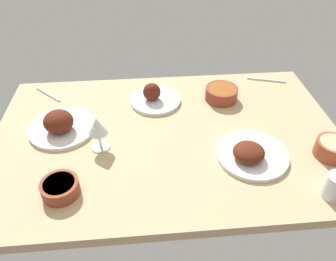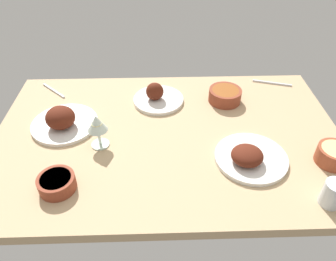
# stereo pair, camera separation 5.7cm
# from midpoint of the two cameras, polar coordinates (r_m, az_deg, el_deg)

# --- Properties ---
(dining_table) EXTENTS (1.40, 0.90, 0.04)m
(dining_table) POSITION_cam_midpoint_polar(r_m,az_deg,el_deg) (1.30, -1.24, -1.38)
(dining_table) COLOR tan
(dining_table) RESTS_ON ground
(plate_near_viewer) EXTENTS (0.27, 0.27, 0.10)m
(plate_near_viewer) POSITION_cam_midpoint_polar(r_m,az_deg,el_deg) (1.36, -19.75, 0.97)
(plate_near_viewer) COLOR silver
(plate_near_viewer) RESTS_ON dining_table
(plate_center_main) EXTENTS (0.27, 0.27, 0.07)m
(plate_center_main) POSITION_cam_midpoint_polar(r_m,az_deg,el_deg) (1.21, 13.25, -4.06)
(plate_center_main) COLOR silver
(plate_center_main) RESTS_ON dining_table
(plate_far_side) EXTENTS (0.23, 0.23, 0.10)m
(plate_far_side) POSITION_cam_midpoint_polar(r_m,az_deg,el_deg) (1.46, -3.59, 5.91)
(plate_far_side) COLOR silver
(plate_far_side) RESTS_ON dining_table
(bowl_pasta) EXTENTS (0.12, 0.12, 0.05)m
(bowl_pasta) POSITION_cam_midpoint_polar(r_m,az_deg,el_deg) (1.12, -20.09, -9.56)
(bowl_pasta) COLOR brown
(bowl_pasta) RESTS_ON dining_table
(bowl_soup) EXTENTS (0.15, 0.15, 0.06)m
(bowl_soup) POSITION_cam_midpoint_polar(r_m,az_deg,el_deg) (1.49, 8.43, 6.58)
(bowl_soup) COLOR brown
(bowl_soup) RESTS_ON dining_table
(bowl_potatoes) EXTENTS (0.12, 0.12, 0.06)m
(bowl_potatoes) POSITION_cam_midpoint_polar(r_m,az_deg,el_deg) (1.31, 26.14, -2.87)
(bowl_potatoes) COLOR brown
(bowl_potatoes) RESTS_ON dining_table
(wine_glass) EXTENTS (0.08, 0.08, 0.14)m
(wine_glass) POSITION_cam_midpoint_polar(r_m,az_deg,el_deg) (1.20, -13.81, 0.53)
(wine_glass) COLOR silver
(wine_glass) RESTS_ON dining_table
(water_tumbler) EXTENTS (0.07, 0.07, 0.09)m
(water_tumbler) POSITION_cam_midpoint_polar(r_m,az_deg,el_deg) (1.16, 26.40, -8.93)
(water_tumbler) COLOR silver
(water_tumbler) RESTS_ON dining_table
(fork_loose) EXTENTS (0.18, 0.06, 0.01)m
(fork_loose) POSITION_cam_midpoint_polar(r_m,az_deg,el_deg) (1.69, 16.15, 8.65)
(fork_loose) COLOR silver
(fork_loose) RESTS_ON dining_table
(spoon_loose) EXTENTS (0.13, 0.13, 0.01)m
(spoon_loose) POSITION_cam_midpoint_polar(r_m,az_deg,el_deg) (1.63, -21.54, 6.03)
(spoon_loose) COLOR silver
(spoon_loose) RESTS_ON dining_table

